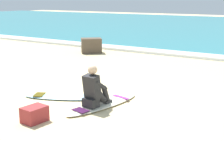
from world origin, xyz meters
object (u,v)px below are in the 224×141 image
surfboard_spare_near (64,97)px  surfer_seated (94,90)px  shoreline_rock (91,46)px  beach_bag (34,114)px  surfboard_main (103,104)px

surfboard_spare_near → surfer_seated: bearing=-12.0°
shoreline_rock → surfer_seated: bearing=-53.6°
shoreline_rock → beach_bag: shoreline_rock is taller
surfer_seated → beach_bag: size_ratio=1.97×
surfboard_main → surfboard_spare_near: bearing=-178.2°
surfboard_main → surfer_seated: (-0.07, -0.27, 0.40)m
surfer_seated → beach_bag: bearing=-113.0°
surfboard_main → shoreline_rock: size_ratio=2.54×
surfboard_spare_near → beach_bag: size_ratio=4.30×
surfboard_main → surfer_seated: 0.49m
surfboard_main → surfboard_spare_near: (-1.15, -0.04, 0.00)m
surfboard_main → shoreline_rock: (-4.55, 5.82, 0.30)m
surfer_seated → beach_bag: surfer_seated is taller
surfer_seated → beach_bag: 1.45m
surfer_seated → surfboard_main: bearing=76.2°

